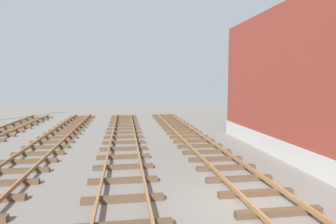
{
  "coord_description": "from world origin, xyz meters",
  "views": [
    {
      "loc": [
        -3.53,
        -7.82,
        3.62
      ],
      "look_at": [
        -1.3,
        7.1,
        2.09
      ],
      "focal_mm": 31.22,
      "sensor_mm": 36.0,
      "label": 1
    }
  ],
  "objects": [
    {
      "name": "track_near_building",
      "position": [
        0.6,
        0.0,
        0.13
      ],
      "size": [
        2.5,
        47.78,
        0.32
      ],
      "color": "#4C3826",
      "rests_on": "ground"
    },
    {
      "name": "ground_plane",
      "position": [
        0.0,
        0.0,
        0.0
      ],
      "size": [
        80.0,
        80.0,
        0.0
      ],
      "primitive_type": "plane",
      "color": "slate"
    },
    {
      "name": "track_centre",
      "position": [
        -3.62,
        0.0,
        0.13
      ],
      "size": [
        2.5,
        47.78,
        0.32
      ],
      "color": "#4C3826",
      "rests_on": "ground"
    }
  ]
}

